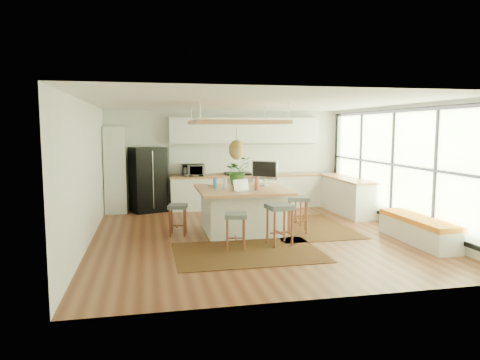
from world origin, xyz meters
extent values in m
plane|color=#582A19|center=(0.00, 0.00, 0.00)|extent=(7.00, 7.00, 0.00)
plane|color=white|center=(0.00, 0.00, 2.70)|extent=(7.00, 7.00, 0.00)
plane|color=silver|center=(0.00, 3.50, 1.35)|extent=(6.50, 0.00, 6.50)
plane|color=silver|center=(0.00, -3.50, 1.35)|extent=(6.50, 0.00, 6.50)
plane|color=silver|center=(-3.25, 0.00, 1.35)|extent=(0.00, 7.00, 7.00)
plane|color=silver|center=(3.25, 0.00, 1.35)|extent=(0.00, 7.00, 7.00)
cube|color=silver|center=(-2.95, 3.18, 1.12)|extent=(0.55, 0.60, 2.25)
cube|color=silver|center=(0.55, 3.18, 0.44)|extent=(4.20, 0.60, 0.88)
cube|color=#9C5C37|center=(0.55, 3.18, 0.90)|extent=(4.24, 0.64, 0.05)
cube|color=white|center=(0.55, 3.48, 1.35)|extent=(4.20, 0.02, 0.80)
cube|color=silver|center=(0.55, 3.32, 2.15)|extent=(4.20, 0.34, 0.70)
cube|color=silver|center=(2.93, 2.00, 0.44)|extent=(0.60, 2.50, 0.88)
cube|color=#9C5C37|center=(2.93, 2.00, 0.90)|extent=(0.64, 2.54, 0.05)
cube|color=black|center=(-0.42, -1.21, 0.01)|extent=(2.60, 1.80, 0.01)
cube|color=black|center=(1.30, 0.51, 0.01)|extent=(1.80, 2.60, 0.01)
imported|color=#A5A5AA|center=(-0.94, 3.13, 1.12)|extent=(0.58, 0.32, 0.40)
imported|color=#1E4C19|center=(-0.14, 1.05, 1.18)|extent=(0.80, 0.82, 0.49)
imported|color=silver|center=(-0.77, 0.91, 0.96)|extent=(0.25, 0.25, 0.05)
cylinder|color=#317CC6|center=(-0.73, 0.53, 1.03)|extent=(0.07, 0.07, 0.19)
cylinder|color=white|center=(-0.58, 0.28, 1.03)|extent=(0.07, 0.07, 0.19)
cylinder|color=brown|center=(0.07, 0.13, 1.03)|extent=(0.07, 0.07, 0.19)
camera|label=1|loc=(-2.11, -8.64, 2.18)|focal=32.95mm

